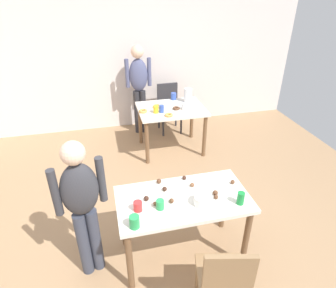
# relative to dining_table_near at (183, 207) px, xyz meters

# --- Properties ---
(ground_plane) EXTENTS (6.40, 6.40, 0.00)m
(ground_plane) POSITION_rel_dining_table_near_xyz_m (-0.09, 0.08, -0.64)
(ground_plane) COLOR #9E7A56
(wall_back) EXTENTS (6.40, 0.10, 2.60)m
(wall_back) POSITION_rel_dining_table_near_xyz_m (-0.09, 3.28, 0.66)
(wall_back) COLOR silver
(wall_back) RESTS_ON ground_plane
(dining_table_near) EXTENTS (1.24, 0.66, 0.75)m
(dining_table_near) POSITION_rel_dining_table_near_xyz_m (0.00, 0.00, 0.00)
(dining_table_near) COLOR silver
(dining_table_near) RESTS_ON ground_plane
(dining_table_far) EXTENTS (1.04, 0.78, 0.75)m
(dining_table_far) POSITION_rel_dining_table_near_xyz_m (0.42, 2.12, -0.00)
(dining_table_far) COLOR silver
(dining_table_far) RESTS_ON ground_plane
(chair_near_table) EXTENTS (0.48, 0.48, 0.87)m
(chair_near_table) POSITION_rel_dining_table_near_xyz_m (0.13, -0.70, -0.14)
(chair_near_table) COLOR olive
(chair_near_table) RESTS_ON ground_plane
(chair_far_table) EXTENTS (0.41, 0.41, 0.87)m
(chair_far_table) POSITION_rel_dining_table_near_xyz_m (0.56, 2.87, -0.14)
(chair_far_table) COLOR #2D2D33
(chair_far_table) RESTS_ON ground_plane
(person_girl_near) EXTENTS (0.45, 0.27, 1.45)m
(person_girl_near) POSITION_rel_dining_table_near_xyz_m (-0.90, 0.03, 0.22)
(person_girl_near) COLOR #383D4C
(person_girl_near) RESTS_ON ground_plane
(person_adult_far) EXTENTS (0.45, 0.22, 1.58)m
(person_adult_far) POSITION_rel_dining_table_near_xyz_m (0.03, 2.89, 0.31)
(person_adult_far) COLOR #28282D
(person_adult_far) RESTS_ON ground_plane
(mixing_bowl) EXTENTS (0.17, 0.17, 0.09)m
(mixing_bowl) POSITION_rel_dining_table_near_xyz_m (0.15, -0.12, 0.15)
(mixing_bowl) COLOR white
(mixing_bowl) RESTS_ON dining_table_near
(soda_can) EXTENTS (0.07, 0.07, 0.12)m
(soda_can) POSITION_rel_dining_table_near_xyz_m (0.48, -0.20, 0.17)
(soda_can) COLOR #198438
(soda_can) RESTS_ON dining_table_near
(fork_near) EXTENTS (0.17, 0.02, 0.01)m
(fork_near) POSITION_rel_dining_table_near_xyz_m (0.34, -0.19, 0.11)
(fork_near) COLOR silver
(fork_near) RESTS_ON dining_table_near
(cup_near_0) EXTENTS (0.07, 0.07, 0.09)m
(cup_near_0) POSITION_rel_dining_table_near_xyz_m (-0.24, -0.09, 0.15)
(cup_near_0) COLOR green
(cup_near_0) RESTS_ON dining_table_near
(cup_near_1) EXTENTS (0.09, 0.09, 0.11)m
(cup_near_1) POSITION_rel_dining_table_near_xyz_m (-0.49, -0.26, 0.17)
(cup_near_1) COLOR green
(cup_near_1) RESTS_ON dining_table_near
(cup_near_2) EXTENTS (0.08, 0.08, 0.09)m
(cup_near_2) POSITION_rel_dining_table_near_xyz_m (-0.43, -0.07, 0.15)
(cup_near_2) COLOR red
(cup_near_2) RESTS_ON dining_table_near
(cake_ball_0) EXTENTS (0.04, 0.04, 0.04)m
(cake_ball_0) POSITION_rel_dining_table_near_xyz_m (0.29, -0.08, 0.13)
(cake_ball_0) COLOR brown
(cake_ball_0) RESTS_ON dining_table_near
(cake_ball_1) EXTENTS (0.05, 0.05, 0.05)m
(cake_ball_1) POSITION_rel_dining_table_near_xyz_m (-0.15, 0.14, 0.13)
(cake_ball_1) COLOR #3D2319
(cake_ball_1) RESTS_ON dining_table_near
(cake_ball_2) EXTENTS (0.05, 0.05, 0.05)m
(cake_ball_2) POSITION_rel_dining_table_near_xyz_m (0.30, -0.03, 0.13)
(cake_ball_2) COLOR brown
(cake_ball_2) RESTS_ON dining_table_near
(cake_ball_3) EXTENTS (0.04, 0.04, 0.04)m
(cake_ball_3) POSITION_rel_dining_table_near_xyz_m (-0.28, -0.04, 0.13)
(cake_ball_3) COLOR brown
(cake_ball_3) RESTS_ON dining_table_near
(cake_ball_4) EXTENTS (0.04, 0.04, 0.04)m
(cake_ball_4) POSITION_rel_dining_table_near_xyz_m (0.09, 0.27, 0.13)
(cake_ball_4) COLOR #3D2319
(cake_ball_4) RESTS_ON dining_table_near
(cake_ball_5) EXTENTS (0.04, 0.04, 0.04)m
(cake_ball_5) POSITION_rel_dining_table_near_xyz_m (0.54, 0.09, 0.13)
(cake_ball_5) COLOR brown
(cake_ball_5) RESTS_ON dining_table_near
(cake_ball_6) EXTENTS (0.05, 0.05, 0.05)m
(cake_ball_6) POSITION_rel_dining_table_near_xyz_m (-0.17, 0.27, 0.13)
(cake_ball_6) COLOR brown
(cake_ball_6) RESTS_ON dining_table_near
(cake_ball_7) EXTENTS (0.04, 0.04, 0.04)m
(cake_ball_7) POSITION_rel_dining_table_near_xyz_m (0.13, 0.14, 0.13)
(cake_ball_7) COLOR brown
(cake_ball_7) RESTS_ON dining_table_near
(cake_ball_8) EXTENTS (0.05, 0.05, 0.05)m
(cake_ball_8) POSITION_rel_dining_table_near_xyz_m (-0.34, 0.05, 0.13)
(cake_ball_8) COLOR #3D2319
(cake_ball_8) RESTS_ON dining_table_near
(cake_ball_9) EXTENTS (0.04, 0.04, 0.04)m
(cake_ball_9) POSITION_rel_dining_table_near_xyz_m (-0.12, -0.04, 0.13)
(cake_ball_9) COLOR brown
(cake_ball_9) RESTS_ON dining_table_near
(pitcher_far) EXTENTS (0.13, 0.13, 0.23)m
(pitcher_far) POSITION_rel_dining_table_near_xyz_m (0.75, 2.31, 0.22)
(pitcher_far) COLOR white
(pitcher_far) RESTS_ON dining_table_far
(cup_far_0) EXTENTS (0.08, 0.08, 0.10)m
(cup_far_0) POSITION_rel_dining_table_near_xyz_m (0.60, 2.01, 0.16)
(cup_far_0) COLOR white
(cup_far_0) RESTS_ON dining_table_far
(cup_far_1) EXTENTS (0.07, 0.07, 0.11)m
(cup_far_1) POSITION_rel_dining_table_near_xyz_m (0.23, 1.99, 0.17)
(cup_far_1) COLOR #3351B2
(cup_far_1) RESTS_ON dining_table_far
(cup_far_2) EXTENTS (0.08, 0.08, 0.11)m
(cup_far_2) POSITION_rel_dining_table_near_xyz_m (0.15, 1.99, 0.17)
(cup_far_2) COLOR yellow
(cup_far_2) RESTS_ON dining_table_far
(cup_far_3) EXTENTS (0.09, 0.09, 0.12)m
(cup_far_3) POSITION_rel_dining_table_near_xyz_m (0.55, 2.47, 0.17)
(cup_far_3) COLOR #3351B2
(cup_far_3) RESTS_ON dining_table_far
(donut_far_0) EXTENTS (0.13, 0.13, 0.04)m
(donut_far_0) POSITION_rel_dining_table_near_xyz_m (0.21, 2.19, 0.13)
(donut_far_0) COLOR gold
(donut_far_0) RESTS_ON dining_table_far
(donut_far_1) EXTENTS (0.12, 0.12, 0.04)m
(donut_far_1) POSITION_rel_dining_table_near_xyz_m (0.31, 1.83, 0.13)
(donut_far_1) COLOR gold
(donut_far_1) RESTS_ON dining_table_far
(donut_far_2) EXTENTS (0.13, 0.13, 0.04)m
(donut_far_2) POSITION_rel_dining_table_near_xyz_m (-0.04, 2.06, 0.13)
(donut_far_2) COLOR gold
(donut_far_2) RESTS_ON dining_table_far
(donut_far_3) EXTENTS (0.11, 0.11, 0.03)m
(donut_far_3) POSITION_rel_dining_table_near_xyz_m (0.48, 2.05, 0.13)
(donut_far_3) COLOR brown
(donut_far_3) RESTS_ON dining_table_far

